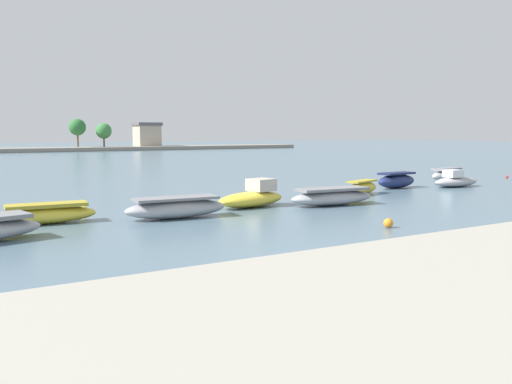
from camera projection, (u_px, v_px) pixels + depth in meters
ground_plane at (338, 268)px, 15.95m from camera, size 400.00×400.00×0.00m
moored_boat_2 at (47, 214)px, 23.71m from camera, size 4.32×1.58×0.90m
moored_boat_3 at (176, 208)px, 25.22m from camera, size 5.00×1.94×1.00m
moored_boat_4 at (253, 197)px, 29.03m from camera, size 4.53×2.45×1.49m
moored_boat_5 at (332, 197)px, 29.66m from camera, size 5.24×2.20×0.97m
moored_boat_6 at (362, 188)px, 34.72m from camera, size 3.37×1.99×0.92m
moored_boat_7 at (396, 180)px, 38.76m from camera, size 3.71×1.69×1.13m
moored_boat_8 at (456, 181)px, 39.59m from camera, size 4.06×1.80×1.27m
moored_boat_9 at (447, 175)px, 43.99m from camera, size 3.63×1.60×1.10m
mooring_buoy_0 at (84, 210)px, 26.70m from camera, size 0.37×0.37×0.37m
mooring_buoy_2 at (388, 223)px, 22.67m from camera, size 0.41×0.41×0.41m
mooring_buoy_3 at (507, 177)px, 47.10m from camera, size 0.25×0.25×0.25m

